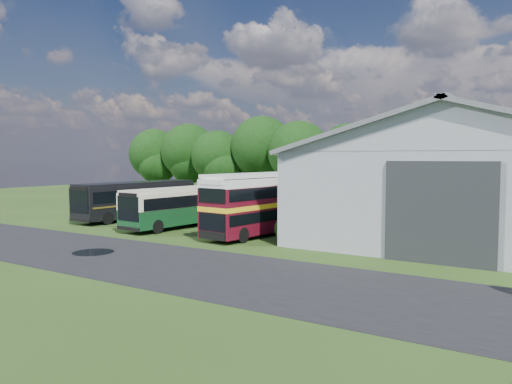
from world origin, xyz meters
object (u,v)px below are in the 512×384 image
Objects in this scene: bus_maroon_double at (261,204)px; bus_dark_single at (137,199)px; storage_shed at (480,172)px; bus_green_single at (185,206)px.

bus_dark_single is (-13.48, 1.81, -0.41)m from bus_maroon_double.
storage_shed is 2.18× the size of bus_dark_single.
bus_green_single is at bearing -156.40° from storage_shed.
bus_green_single is at bearing -177.30° from bus_maroon_double.
storage_shed is at bearing 18.29° from bus_dark_single.
bus_maroon_double reaches higher than bus_dark_single.
storage_shed is 2.30× the size of bus_green_single.
storage_shed reaches higher than bus_dark_single.
storage_shed is 21.01m from bus_green_single.
bus_green_single is at bearing -9.25° from bus_dark_single.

